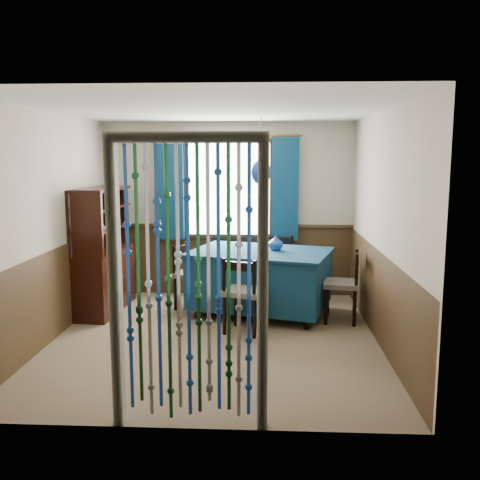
# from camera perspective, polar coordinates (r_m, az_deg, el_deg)

# --- Properties ---
(floor) EXTENTS (4.00, 4.00, 0.00)m
(floor) POSITION_cam_1_polar(r_m,az_deg,el_deg) (6.07, -2.65, -10.45)
(floor) COLOR brown
(floor) RESTS_ON ground
(ceiling) EXTENTS (4.00, 4.00, 0.00)m
(ceiling) POSITION_cam_1_polar(r_m,az_deg,el_deg) (5.75, -2.83, 13.78)
(ceiling) COLOR silver
(ceiling) RESTS_ON ground
(wall_back) EXTENTS (3.60, 0.00, 3.60)m
(wall_back) POSITION_cam_1_polar(r_m,az_deg,el_deg) (7.76, -1.29, 3.26)
(wall_back) COLOR #BDB39A
(wall_back) RESTS_ON ground
(wall_front) EXTENTS (3.60, 0.00, 3.60)m
(wall_front) POSITION_cam_1_polar(r_m,az_deg,el_deg) (3.82, -5.68, -2.60)
(wall_front) COLOR #BDB39A
(wall_front) RESTS_ON ground
(wall_left) EXTENTS (0.00, 4.00, 4.00)m
(wall_left) POSITION_cam_1_polar(r_m,az_deg,el_deg) (6.22, -19.48, 1.37)
(wall_left) COLOR #BDB39A
(wall_left) RESTS_ON ground
(wall_right) EXTENTS (0.00, 4.00, 4.00)m
(wall_right) POSITION_cam_1_polar(r_m,az_deg,el_deg) (5.88, 15.00, 1.17)
(wall_right) COLOR #BDB39A
(wall_right) RESTS_ON ground
(wainscot_back) EXTENTS (3.60, 0.00, 3.60)m
(wainscot_back) POSITION_cam_1_polar(r_m,az_deg,el_deg) (7.85, -1.27, -2.20)
(wainscot_back) COLOR #3F2C18
(wainscot_back) RESTS_ON ground
(wainscot_front) EXTENTS (3.60, 0.00, 3.60)m
(wainscot_front) POSITION_cam_1_polar(r_m,az_deg,el_deg) (4.05, -5.49, -13.02)
(wainscot_front) COLOR #3F2C18
(wainscot_front) RESTS_ON ground
(wainscot_left) EXTENTS (0.00, 4.00, 4.00)m
(wainscot_left) POSITION_cam_1_polar(r_m,az_deg,el_deg) (6.35, -19.01, -5.36)
(wainscot_left) COLOR #3F2C18
(wainscot_left) RESTS_ON ground
(wainscot_right) EXTENTS (0.00, 4.00, 4.00)m
(wainscot_right) POSITION_cam_1_polar(r_m,az_deg,el_deg) (6.02, 14.58, -5.92)
(wainscot_right) COLOR #3F2C18
(wainscot_right) RESTS_ON ground
(window) EXTENTS (1.32, 0.12, 1.42)m
(window) POSITION_cam_1_polar(r_m,az_deg,el_deg) (7.68, -1.32, 5.45)
(window) COLOR black
(window) RESTS_ON wall_back
(doorway) EXTENTS (1.16, 0.12, 2.18)m
(doorway) POSITION_cam_1_polar(r_m,az_deg,el_deg) (3.92, -5.51, -5.29)
(doorway) COLOR silver
(doorway) RESTS_ON ground
(dining_table) EXTENTS (1.97, 1.60, 0.83)m
(dining_table) POSITION_cam_1_polar(r_m,az_deg,el_deg) (6.87, 2.18, -4.04)
(dining_table) COLOR #0E314C
(dining_table) RESTS_ON floor
(chair_near) EXTENTS (0.55, 0.54, 0.89)m
(chair_near) POSITION_cam_1_polar(r_m,az_deg,el_deg) (6.12, 0.40, -5.65)
(chair_near) COLOR black
(chair_near) RESTS_ON floor
(chair_far) EXTENTS (0.59, 0.58, 0.91)m
(chair_far) POSITION_cam_1_polar(r_m,az_deg,el_deg) (7.52, 3.74, -2.83)
(chair_far) COLOR black
(chair_far) RESTS_ON floor
(chair_left) EXTENTS (0.53, 0.54, 0.86)m
(chair_left) POSITION_cam_1_polar(r_m,az_deg,el_deg) (7.15, -5.34, -3.67)
(chair_left) COLOR black
(chair_left) RESTS_ON floor
(chair_right) EXTENTS (0.48, 0.49, 0.88)m
(chair_right) POSITION_cam_1_polar(r_m,az_deg,el_deg) (6.66, 11.00, -4.67)
(chair_right) COLOR black
(chair_right) RESTS_ON floor
(sideboard) EXTENTS (0.51, 1.26, 1.62)m
(sideboard) POSITION_cam_1_polar(r_m,az_deg,el_deg) (7.21, -14.36, -2.92)
(sideboard) COLOR black
(sideboard) RESTS_ON floor
(pendant_lamp) EXTENTS (0.25, 0.25, 0.84)m
(pendant_lamp) POSITION_cam_1_polar(r_m,az_deg,el_deg) (6.70, 2.25, 7.25)
(pendant_lamp) COLOR olive
(pendant_lamp) RESTS_ON ceiling
(vase_table) EXTENTS (0.22, 0.22, 0.18)m
(vase_table) POSITION_cam_1_polar(r_m,az_deg,el_deg) (6.83, 3.84, -0.35)
(vase_table) COLOR navy
(vase_table) RESTS_ON dining_table
(bowl_shelf) EXTENTS (0.25, 0.25, 0.05)m
(bowl_shelf) POSITION_cam_1_polar(r_m,az_deg,el_deg) (6.83, -14.77, 1.22)
(bowl_shelf) COLOR beige
(bowl_shelf) RESTS_ON sideboard
(vase_sideboard) EXTENTS (0.19, 0.19, 0.17)m
(vase_sideboard) POSITION_cam_1_polar(r_m,az_deg,el_deg) (7.40, -13.38, -0.03)
(vase_sideboard) COLOR beige
(vase_sideboard) RESTS_ON sideboard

